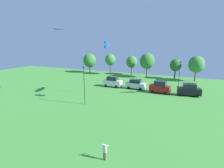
# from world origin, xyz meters

# --- Properties ---
(person_standing_near_foreground) EXTENTS (0.52, 0.50, 1.73)m
(person_standing_near_foreground) POSITION_xyz_m (1.53, 13.89, 0.97)
(person_standing_near_foreground) COLOR brown
(person_standing_near_foreground) RESTS_ON ground
(kite_flying_0) EXTENTS (1.07, 1.07, 1.33)m
(kite_flying_0) POSITION_xyz_m (-5.14, 28.56, 10.47)
(kite_flying_0) COLOR blue
(kite_flying_3) EXTENTS (3.65, 3.84, 0.21)m
(kite_flying_3) POSITION_xyz_m (-15.02, 30.48, 12.12)
(kite_flying_3) COLOR blue
(parked_car_leftmost) EXTENTS (4.55, 2.10, 2.61)m
(parked_car_leftmost) POSITION_xyz_m (-8.85, 39.69, 1.27)
(parked_car_leftmost) COLOR silver
(parked_car_leftmost) RESTS_ON ground
(parked_car_second_from_left) EXTENTS (4.66, 2.15, 2.32)m
(parked_car_second_from_left) POSITION_xyz_m (-3.02, 39.98, 1.15)
(parked_car_second_from_left) COLOR silver
(parked_car_second_from_left) RESTS_ON ground
(parked_car_third_from_left) EXTENTS (4.57, 2.37, 2.69)m
(parked_car_third_from_left) POSITION_xyz_m (2.81, 38.91, 1.30)
(parked_car_third_from_left) COLOR maroon
(parked_car_third_from_left) RESTS_ON ground
(parked_car_rightmost_in_row) EXTENTS (4.84, 2.53, 2.59)m
(parked_car_rightmost_in_row) POSITION_xyz_m (8.64, 39.18, 1.26)
(parked_car_rightmost_in_row) COLOR black
(parked_car_rightmost_in_row) RESTS_ON ground
(light_post_0) EXTENTS (0.36, 0.20, 6.87)m
(light_post_0) POSITION_xyz_m (-8.39, 26.15, 3.84)
(light_post_0) COLOR #2D2D33
(light_post_0) RESTS_ON ground
(light_post_1) EXTENTS (0.36, 0.20, 7.11)m
(light_post_1) POSITION_xyz_m (6.52, 38.40, 3.96)
(light_post_1) COLOR #2D2D33
(light_post_1) RESTS_ON ground
(treeline_tree_0) EXTENTS (4.53, 4.53, 6.90)m
(treeline_tree_0) POSITION_xyz_m (-24.65, 55.37, 4.40)
(treeline_tree_0) COLOR brown
(treeline_tree_0) RESTS_ON ground
(treeline_tree_1) EXTENTS (3.51, 3.51, 7.01)m
(treeline_tree_1) POSITION_xyz_m (-16.23, 54.79, 5.05)
(treeline_tree_1) COLOR brown
(treeline_tree_1) RESTS_ON ground
(treeline_tree_2) EXTENTS (3.67, 3.67, 6.41)m
(treeline_tree_2) POSITION_xyz_m (-9.42, 57.13, 4.37)
(treeline_tree_2) COLOR brown
(treeline_tree_2) RESTS_ON ground
(treeline_tree_3) EXTENTS (4.48, 4.48, 7.60)m
(treeline_tree_3) POSITION_xyz_m (-3.69, 54.63, 5.12)
(treeline_tree_3) COLOR brown
(treeline_tree_3) RESTS_ON ground
(treeline_tree_4) EXTENTS (3.32, 3.32, 6.05)m
(treeline_tree_4) POSITION_xyz_m (4.60, 55.64, 4.20)
(treeline_tree_4) COLOR brown
(treeline_tree_4) RESTS_ON ground
(treeline_tree_5) EXTENTS (4.28, 4.28, 7.17)m
(treeline_tree_5) POSITION_xyz_m (10.09, 54.73, 4.80)
(treeline_tree_5) COLOR brown
(treeline_tree_5) RESTS_ON ground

